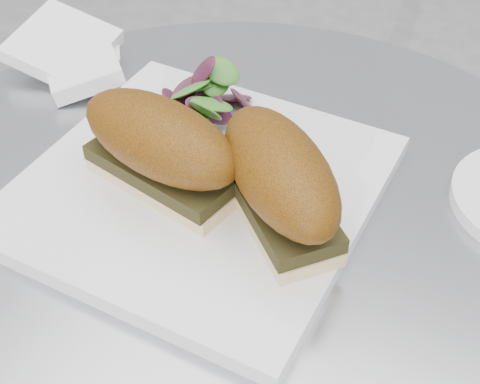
% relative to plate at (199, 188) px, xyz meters
% --- Properties ---
extents(table, '(0.70, 0.70, 0.73)m').
position_rel_plate_xyz_m(table, '(0.04, -0.02, -0.25)').
color(table, '#A6A7AC').
rests_on(table, ground).
extents(plate, '(0.30, 0.30, 0.02)m').
position_rel_plate_xyz_m(plate, '(0.00, 0.00, 0.00)').
color(plate, white).
rests_on(plate, table).
extents(sandwich_left, '(0.17, 0.10, 0.08)m').
position_rel_plate_xyz_m(sandwich_left, '(-0.02, -0.02, 0.05)').
color(sandwich_left, beige).
rests_on(sandwich_left, plate).
extents(sandwich_right, '(0.16, 0.16, 0.08)m').
position_rel_plate_xyz_m(sandwich_right, '(0.08, -0.01, 0.05)').
color(sandwich_right, beige).
rests_on(sandwich_right, plate).
extents(salad, '(0.10, 0.10, 0.05)m').
position_rel_plate_xyz_m(salad, '(-0.05, 0.08, 0.03)').
color(salad, '#4B8C2D').
rests_on(salad, plate).
extents(napkin, '(0.16, 0.16, 0.02)m').
position_rel_plate_xyz_m(napkin, '(-0.21, 0.11, 0.00)').
color(napkin, white).
rests_on(napkin, table).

